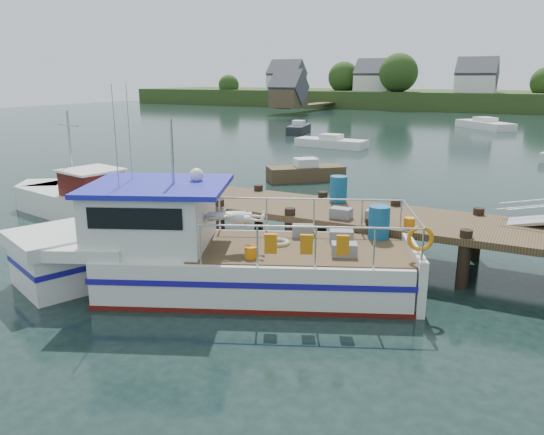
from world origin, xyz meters
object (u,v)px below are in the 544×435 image
at_px(lobster_boat, 205,254).
at_px(moored_a, 331,142).
at_px(work_boat, 81,200).
at_px(moored_d, 485,124).
at_px(moored_rowboat, 306,172).
at_px(moored_e, 299,129).

xyz_separation_m(lobster_boat, moored_a, (-7.48, 28.34, -0.57)).
bearing_deg(lobster_boat, work_boat, 131.70).
bearing_deg(moored_d, moored_rowboat, -110.16).
bearing_deg(moored_rowboat, lobster_boat, -87.47).
relative_size(moored_rowboat, moored_a, 0.70).
relative_size(work_boat, moored_d, 1.13).
height_order(lobster_boat, moored_rowboat, lobster_boat).
xyz_separation_m(lobster_boat, work_boat, (-8.64, 3.97, -0.30)).
height_order(moored_rowboat, moored_d, moored_d).
distance_m(work_boat, moored_rowboat, 12.01).
height_order(lobster_boat, moored_e, lobster_boat).
xyz_separation_m(moored_d, moored_e, (-15.61, -13.22, 0.01)).
bearing_deg(lobster_boat, moored_d, 64.65).
height_order(work_boat, moored_e, work_boat).
bearing_deg(moored_rowboat, moored_e, 103.94).
relative_size(lobster_boat, moored_rowboat, 2.64).
xyz_separation_m(lobster_boat, moored_rowboat, (-3.73, 14.92, -0.51)).
bearing_deg(moored_d, work_boat, -114.11).
relative_size(work_boat, moored_rowboat, 1.99).
xyz_separation_m(work_boat, moored_e, (-5.49, 32.82, -0.19)).
relative_size(work_boat, moored_e, 1.67).
height_order(lobster_boat, moored_a, lobster_boat).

